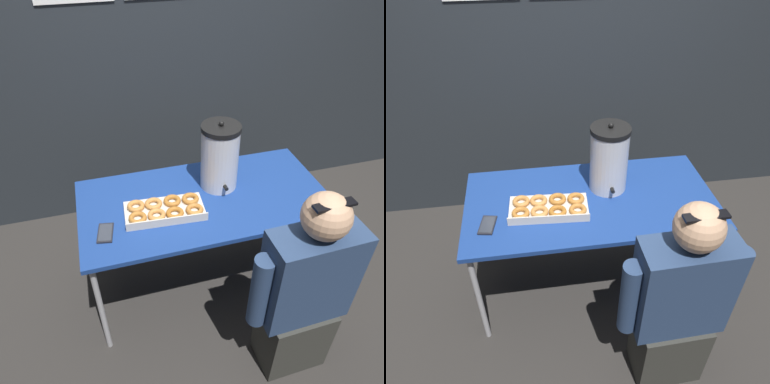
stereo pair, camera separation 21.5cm
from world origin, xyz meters
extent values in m
plane|color=#2D2B28|center=(0.00, 0.00, 0.00)|extent=(12.00, 12.00, 0.00)
cube|color=#23282D|center=(0.00, 1.04, 1.43)|extent=(6.00, 0.10, 2.85)
cube|color=navy|center=(0.00, 0.00, 0.73)|extent=(1.46, 0.74, 0.03)
cylinder|color=#ADADB2|center=(-0.68, -0.32, 0.36)|extent=(0.03, 0.03, 0.72)
cylinder|color=#ADADB2|center=(0.68, -0.32, 0.36)|extent=(0.03, 0.03, 0.72)
cylinder|color=#ADADB2|center=(-0.68, 0.32, 0.36)|extent=(0.03, 0.03, 0.72)
cylinder|color=#ADADB2|center=(0.68, 0.32, 0.36)|extent=(0.03, 0.03, 0.72)
cube|color=beige|center=(-0.25, -0.06, 0.75)|extent=(0.46, 0.26, 0.02)
cube|color=beige|center=(-0.26, -0.17, 0.78)|extent=(0.44, 0.04, 0.04)
torus|color=#B16F2C|center=(-0.41, -0.10, 0.77)|extent=(0.13, 0.13, 0.03)
torus|color=#C58340|center=(-0.31, -0.11, 0.77)|extent=(0.10, 0.10, 0.03)
torus|color=#A86624|center=(-0.21, -0.12, 0.77)|extent=(0.13, 0.13, 0.03)
torus|color=#B87533|center=(-0.09, -0.12, 0.77)|extent=(0.12, 0.12, 0.03)
torus|color=#C17E3C|center=(-0.40, 0.00, 0.77)|extent=(0.13, 0.13, 0.03)
torus|color=#C4813F|center=(-0.30, -0.01, 0.77)|extent=(0.13, 0.13, 0.03)
torus|color=#AF6C2A|center=(-0.20, -0.01, 0.77)|extent=(0.10, 0.10, 0.03)
torus|color=#B16F2D|center=(-0.09, -0.02, 0.77)|extent=(0.11, 0.11, 0.03)
cylinder|color=silver|center=(0.12, 0.10, 0.93)|extent=(0.22, 0.22, 0.38)
cylinder|color=black|center=(0.12, 0.10, 1.13)|extent=(0.23, 0.23, 0.03)
sphere|color=black|center=(0.12, 0.10, 1.16)|extent=(0.03, 0.03, 0.03)
cylinder|color=black|center=(0.12, -0.01, 0.81)|extent=(0.02, 0.06, 0.02)
cube|color=black|center=(-0.59, -0.14, 0.75)|extent=(0.10, 0.16, 0.01)
cube|color=#2D333D|center=(-0.59, -0.14, 0.75)|extent=(0.09, 0.14, 0.00)
cube|color=#33332D|center=(0.32, -0.66, 0.22)|extent=(0.36, 0.25, 0.44)
cube|color=navy|center=(0.32, -0.66, 0.71)|extent=(0.45, 0.21, 0.54)
sphere|color=tan|center=(0.32, -0.66, 1.09)|extent=(0.21, 0.21, 0.21)
cube|color=black|center=(0.32, -0.69, 1.18)|extent=(0.18, 0.05, 0.01)
cylinder|color=navy|center=(0.57, -0.66, 0.69)|extent=(0.10, 0.10, 0.44)
cylinder|color=navy|center=(0.06, -0.67, 0.69)|extent=(0.10, 0.10, 0.44)
camera|label=1|loc=(-0.54, -1.63, 2.13)|focal=35.00mm
camera|label=2|loc=(-0.33, -1.67, 2.13)|focal=35.00mm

